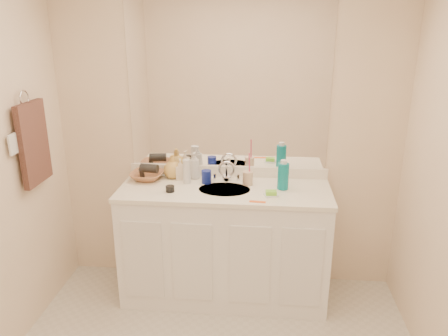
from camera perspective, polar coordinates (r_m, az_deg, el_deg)
wall_back at (r=3.30m, az=0.53°, el=4.27°), size 2.60×0.02×2.40m
vanity_cabinet at (r=3.33m, az=0.08°, el=-9.95°), size 1.50×0.55×0.85m
countertop at (r=3.14m, az=0.09°, el=-2.90°), size 1.52×0.57×0.03m
backsplash at (r=3.37m, az=0.49°, el=-0.41°), size 1.52×0.03×0.08m
sink_basin at (r=3.13m, az=0.05°, el=-2.99°), size 0.37×0.37×0.02m
faucet at (r=3.27m, az=0.35°, el=-0.73°), size 0.02×0.02×0.11m
mirror at (r=3.22m, az=0.54°, el=10.45°), size 1.48×0.01×1.20m
blue_mug at (r=3.22m, az=-2.31°, el=-1.15°), size 0.08×0.08×0.10m
tan_cup at (r=3.19m, az=3.12°, el=-1.33°), size 0.09×0.09×0.10m
toothbrush at (r=3.16m, az=3.33°, el=0.36°), size 0.02×0.04×0.19m
mouthwash_bottle at (r=3.12m, az=7.73°, el=-1.08°), size 0.10×0.10×0.19m
soap_dish at (r=3.02m, az=6.16°, el=-3.56°), size 0.11×0.09×0.01m
green_soap at (r=3.01m, az=6.17°, el=-3.22°), size 0.08×0.06×0.03m
orange_comb at (r=2.91m, az=4.40°, el=-4.42°), size 0.11×0.03×0.00m
dark_jar at (r=3.09m, az=-7.06°, el=-2.71°), size 0.07×0.07×0.04m
extra_white_bottle at (r=3.22m, az=-4.89°, el=-0.45°), size 0.06×0.06×0.18m
soap_bottle_white at (r=3.31m, az=-3.83°, el=0.34°), size 0.09×0.09×0.21m
soap_bottle_cream at (r=3.31m, az=-5.74°, el=-0.13°), size 0.09×0.09×0.16m
soap_bottle_yellow at (r=3.34m, az=-6.72°, el=0.21°), size 0.17×0.17×0.18m
wicker_basket at (r=3.35m, az=-10.02°, el=-1.00°), size 0.26×0.26×0.06m
hair_dryer at (r=3.32m, az=-9.74°, el=-0.04°), size 0.14×0.09×0.07m
towel_ring at (r=3.11m, az=-24.64°, el=8.28°), size 0.01×0.11×0.11m
hand_towel at (r=3.16m, az=-23.59°, el=2.96°), size 0.04×0.32×0.55m
switch_plate at (r=2.99m, az=-25.86°, el=2.82°), size 0.01×0.08×0.13m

